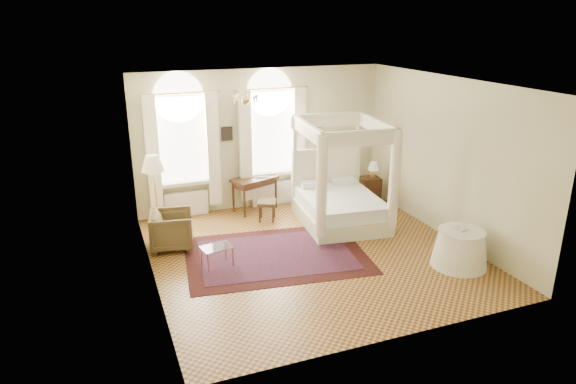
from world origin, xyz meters
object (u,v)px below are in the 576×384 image
(canopy_bed, at_px, (341,201))
(floor_lamp, at_px, (153,168))
(nightstand, at_px, (370,190))
(stool, at_px, (267,204))
(writing_desk, at_px, (255,182))
(armchair, at_px, (172,230))
(side_table, at_px, (460,248))
(coffee_table, at_px, (217,249))

(canopy_bed, height_order, floor_lamp, canopy_bed)
(nightstand, height_order, floor_lamp, floor_lamp)
(nightstand, height_order, stool, nightstand)
(writing_desk, distance_m, armchair, 2.63)
(nightstand, bearing_deg, writing_desk, 169.34)
(floor_lamp, relative_size, side_table, 1.72)
(armchair, bearing_deg, canopy_bed, -81.33)
(nightstand, distance_m, coffee_table, 4.80)
(canopy_bed, xyz_separation_m, stool, (-1.47, 0.76, -0.14))
(nightstand, height_order, coffee_table, nightstand)
(writing_desk, height_order, coffee_table, writing_desk)
(stool, bearing_deg, writing_desk, 93.96)
(canopy_bed, bearing_deg, side_table, -66.75)
(coffee_table, distance_m, side_table, 4.50)
(nightstand, bearing_deg, floor_lamp, -177.31)
(coffee_table, relative_size, floor_lamp, 0.35)
(nightstand, xyz_separation_m, coffee_table, (-4.36, -2.01, 0.02))
(writing_desk, xyz_separation_m, side_table, (2.66, -4.15, -0.35))
(coffee_table, bearing_deg, canopy_bed, 18.89)
(canopy_bed, distance_m, writing_desk, 2.14)
(nightstand, height_order, side_table, side_table)
(stool, distance_m, coffee_table, 2.41)
(canopy_bed, bearing_deg, floor_lamp, 169.60)
(nightstand, distance_m, stool, 2.78)
(nightstand, relative_size, side_table, 0.64)
(armchair, distance_m, side_table, 5.56)
(stool, xyz_separation_m, side_table, (2.61, -3.41, -0.04))
(nightstand, xyz_separation_m, floor_lamp, (-5.20, -0.24, 1.19))
(stool, distance_m, armchair, 2.34)
(nightstand, relative_size, floor_lamp, 0.37)
(stool, bearing_deg, nightstand, 4.26)
(armchair, relative_size, floor_lamp, 0.47)
(writing_desk, bearing_deg, armchair, -146.92)
(nightstand, bearing_deg, stool, -175.74)
(canopy_bed, relative_size, stool, 4.36)
(floor_lamp, height_order, side_table, floor_lamp)
(stool, bearing_deg, floor_lamp, -179.09)
(armchair, bearing_deg, stool, -63.22)
(coffee_table, bearing_deg, writing_desk, 58.73)
(canopy_bed, bearing_deg, writing_desk, 135.59)
(stool, xyz_separation_m, floor_lamp, (-2.43, -0.04, 1.13))
(floor_lamp, bearing_deg, canopy_bed, -10.40)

